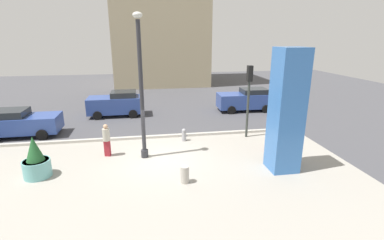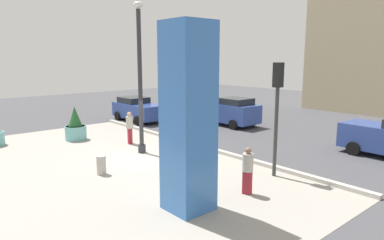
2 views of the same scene
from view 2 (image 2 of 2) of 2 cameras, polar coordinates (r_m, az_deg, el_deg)
name	(u,v)px [view 2 (image 2 of 2)]	position (r m, az deg, el deg)	size (l,w,h in m)	color
ground_plane	(207,143)	(18.33, 2.55, -3.88)	(60.00, 60.00, 0.00)	#47474C
plaza_pavement	(103,166)	(15.00, -14.48, -7.41)	(18.00, 10.00, 0.02)	#9E998E
curb_strip	(195,145)	(17.73, 0.48, -4.09)	(18.00, 0.24, 0.16)	#B7B2A8
lamp_post	(140,82)	(16.17, -8.55, 6.27)	(0.44, 0.44, 6.93)	#2D2D33
art_pillar_blue	(188,119)	(9.87, -0.61, 0.18)	(1.22, 1.22, 5.47)	#3870BC
potted_plant_near_right	(75,127)	(19.99, -18.67, -1.07)	(1.13, 1.13, 1.86)	#6BB2B2
fire_hydrant	(205,147)	(16.06, 2.13, -4.55)	(0.36, 0.26, 0.75)	#99999E
concrete_bollard	(101,165)	(13.90, -14.73, -7.21)	(0.36, 0.36, 0.75)	#B2ADA3
traffic_light_corner	(277,100)	(13.13, 13.88, 3.20)	(0.28, 0.42, 4.30)	#333833
car_intersection	(138,109)	(25.00, -8.90, 1.77)	(4.28, 2.15, 1.68)	#2D4793
car_far_lane	(230,111)	(23.28, 6.21, 1.46)	(4.13, 2.13, 1.88)	#2D4793
pedestrian_by_curb	(248,168)	(11.59, 9.16, -7.88)	(0.46, 0.46, 1.60)	maroon
pedestrian_crossing	(130,126)	(18.31, -10.25, -1.02)	(0.45, 0.45, 1.70)	maroon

